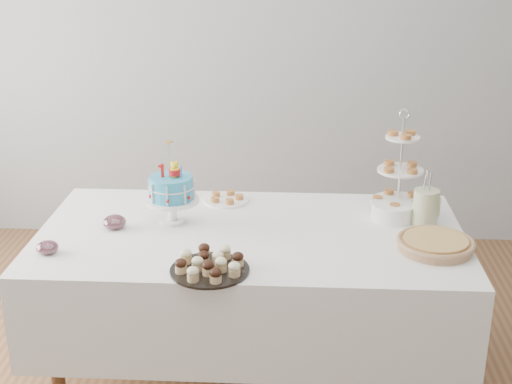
# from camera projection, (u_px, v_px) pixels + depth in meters

# --- Properties ---
(walls) EXTENTS (5.04, 4.04, 2.70)m
(walls) POSITION_uv_depth(u_px,v_px,m) (245.00, 125.00, 2.73)
(walls) COLOR #9EA1A3
(walls) RESTS_ON floor
(table) EXTENTS (1.92, 1.02, 0.77)m
(table) POSITION_uv_depth(u_px,v_px,m) (251.00, 277.00, 3.29)
(table) COLOR white
(table) RESTS_ON floor
(birthday_cake) EXTENTS (0.25, 0.25, 0.39)m
(birthday_cake) POSITION_uv_depth(u_px,v_px,m) (172.00, 201.00, 3.28)
(birthday_cake) COLOR white
(birthday_cake) RESTS_ON table
(cupcake_tray) EXTENTS (0.32, 0.32, 0.07)m
(cupcake_tray) POSITION_uv_depth(u_px,v_px,m) (210.00, 263.00, 2.84)
(cupcake_tray) COLOR black
(cupcake_tray) RESTS_ON table
(pie) EXTENTS (0.33, 0.33, 0.05)m
(pie) POSITION_uv_depth(u_px,v_px,m) (435.00, 244.00, 3.03)
(pie) COLOR tan
(pie) RESTS_ON table
(tiered_stand) EXTENTS (0.26, 0.26, 0.51)m
(tiered_stand) POSITION_uv_depth(u_px,v_px,m) (400.00, 171.00, 3.35)
(tiered_stand) COLOR silver
(tiered_stand) RESTS_ON table
(plate_stack) EXTENTS (0.20, 0.20, 0.08)m
(plate_stack) POSITION_uv_depth(u_px,v_px,m) (393.00, 211.00, 3.34)
(plate_stack) COLOR white
(plate_stack) RESTS_ON table
(pastry_plate) EXTENTS (0.22, 0.22, 0.03)m
(pastry_plate) POSITION_uv_depth(u_px,v_px,m) (226.00, 199.00, 3.56)
(pastry_plate) COLOR white
(pastry_plate) RESTS_ON table
(jam_bowl_a) EXTENTS (0.09, 0.09, 0.06)m
(jam_bowl_a) POSITION_uv_depth(u_px,v_px,m) (47.00, 248.00, 3.00)
(jam_bowl_a) COLOR silver
(jam_bowl_a) RESTS_ON table
(jam_bowl_b) EXTENTS (0.11, 0.11, 0.06)m
(jam_bowl_b) POSITION_uv_depth(u_px,v_px,m) (115.00, 222.00, 3.24)
(jam_bowl_b) COLOR silver
(jam_bowl_b) RESTS_ON table
(utensil_pitcher) EXTENTS (0.12, 0.12, 0.26)m
(utensil_pitcher) POSITION_uv_depth(u_px,v_px,m) (426.00, 206.00, 3.26)
(utensil_pitcher) COLOR beige
(utensil_pitcher) RESTS_ON table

